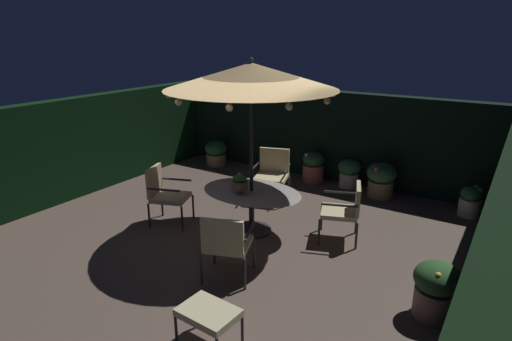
{
  "coord_description": "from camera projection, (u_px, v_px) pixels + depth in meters",
  "views": [
    {
      "loc": [
        3.69,
        -5.02,
        3.14
      ],
      "look_at": [
        0.16,
        0.49,
        1.01
      ],
      "focal_mm": 29.98,
      "sensor_mm": 36.0,
      "label": 1
    }
  ],
  "objects": [
    {
      "name": "ground_plane",
      "position": [
        231.0,
        237.0,
        6.88
      ],
      "size": [
        7.67,
        7.46,
        0.02
      ],
      "primitive_type": "cube",
      "color": "brown"
    },
    {
      "name": "hedge_backdrop_rear",
      "position": [
        325.0,
        135.0,
        9.45
      ],
      "size": [
        7.67,
        0.3,
        1.94
      ],
      "primitive_type": "cube",
      "color": "black",
      "rests_on": "ground_plane"
    },
    {
      "name": "hedge_backdrop_left",
      "position": [
        80.0,
        147.0,
        8.47
      ],
      "size": [
        0.3,
        7.46,
        1.94
      ],
      "primitive_type": "cube",
      "color": "black",
      "rests_on": "ground_plane"
    },
    {
      "name": "hedge_backdrop_right",
      "position": [
        502.0,
        239.0,
        4.69
      ],
      "size": [
        0.3,
        7.46,
        1.94
      ],
      "primitive_type": "cube",
      "color": "black",
      "rests_on": "ground_plane"
    },
    {
      "name": "patio_dining_table",
      "position": [
        252.0,
        199.0,
        6.91
      ],
      "size": [
        1.69,
        1.21,
        0.7
      ],
      "color": "#322A31",
      "rests_on": "ground_plane"
    },
    {
      "name": "patio_umbrella",
      "position": [
        251.0,
        76.0,
        6.3
      ],
      "size": [
        2.62,
        2.62,
        2.78
      ],
      "color": "#292A33",
      "rests_on": "ground_plane"
    },
    {
      "name": "centerpiece_planter",
      "position": [
        240.0,
        182.0,
        6.69
      ],
      "size": [
        0.26,
        0.26,
        0.34
      ],
      "color": "#8B6B51",
      "rests_on": "patio_dining_table"
    },
    {
      "name": "patio_chair_north",
      "position": [
        272.0,
        171.0,
        8.29
      ],
      "size": [
        0.8,
        0.8,
        0.97
      ],
      "color": "#2E3230",
      "rests_on": "ground_plane"
    },
    {
      "name": "patio_chair_northeast",
      "position": [
        165.0,
        191.0,
        7.2
      ],
      "size": [
        0.77,
        0.73,
        0.99
      ],
      "color": "#2B2932",
      "rests_on": "ground_plane"
    },
    {
      "name": "patio_chair_east",
      "position": [
        226.0,
        242.0,
        5.52
      ],
      "size": [
        0.77,
        0.75,
        0.94
      ],
      "color": "#2C322F",
      "rests_on": "ground_plane"
    },
    {
      "name": "patio_chair_southeast",
      "position": [
        346.0,
        208.0,
        6.61
      ],
      "size": [
        0.75,
        0.75,
        0.92
      ],
      "color": "#2B2B2C",
      "rests_on": "ground_plane"
    },
    {
      "name": "ottoman_footrest",
      "position": [
        208.0,
        314.0,
        4.38
      ],
      "size": [
        0.62,
        0.46,
        0.44
      ],
      "color": "#2C2B34",
      "rests_on": "ground_plane"
    },
    {
      "name": "potted_plant_left_near",
      "position": [
        349.0,
        172.0,
        8.99
      ],
      "size": [
        0.47,
        0.47,
        0.6
      ],
      "color": "beige",
      "rests_on": "ground_plane"
    },
    {
      "name": "potted_plant_right_near",
      "position": [
        313.0,
        166.0,
        9.32
      ],
      "size": [
        0.47,
        0.47,
        0.67
      ],
      "color": "#A95B50",
      "rests_on": "ground_plane"
    },
    {
      "name": "potted_plant_back_left",
      "position": [
        381.0,
        179.0,
        8.42
      ],
      "size": [
        0.57,
        0.57,
        0.69
      ],
      "color": "olive",
      "rests_on": "ground_plane"
    },
    {
      "name": "potted_plant_left_far",
      "position": [
        216.0,
        152.0,
        10.46
      ],
      "size": [
        0.53,
        0.53,
        0.62
      ],
      "color": "#8A704E",
      "rests_on": "ground_plane"
    },
    {
      "name": "potted_plant_right_far",
      "position": [
        470.0,
        201.0,
        7.56
      ],
      "size": [
        0.37,
        0.37,
        0.55
      ],
      "color": "beige",
      "rests_on": "ground_plane"
    },
    {
      "name": "potted_plant_back_center",
      "position": [
        272.0,
        161.0,
        9.83
      ],
      "size": [
        0.38,
        0.38,
        0.56
      ],
      "color": "#AA6E43",
      "rests_on": "ground_plane"
    },
    {
      "name": "potted_plant_front_corner",
      "position": [
        436.0,
        289.0,
        4.84
      ],
      "size": [
        0.53,
        0.53,
        0.69
      ],
      "color": "#886855",
      "rests_on": "ground_plane"
    }
  ]
}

